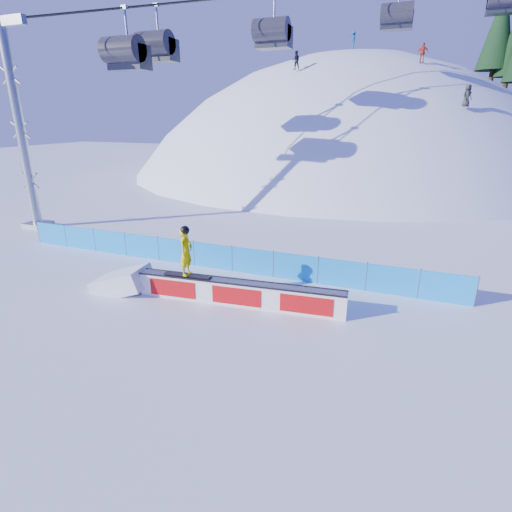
% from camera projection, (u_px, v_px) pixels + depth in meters
% --- Properties ---
extents(ground, '(160.00, 160.00, 0.00)m').
position_uv_depth(ground, '(158.00, 308.00, 14.89)').
color(ground, white).
rests_on(ground, ground).
extents(snow_hill, '(64.00, 64.00, 64.00)m').
position_uv_depth(snow_hill, '(337.00, 297.00, 57.71)').
color(snow_hill, white).
rests_on(snow_hill, ground).
extents(safety_fence, '(22.05, 0.05, 1.30)m').
position_uv_depth(safety_fence, '(213.00, 256.00, 18.64)').
color(safety_fence, '#1190F2').
rests_on(safety_fence, ground).
extents(rail_box, '(8.07, 1.35, 0.97)m').
position_uv_depth(rail_box, '(238.00, 293.00, 15.05)').
color(rail_box, white).
rests_on(rail_box, ground).
extents(snow_ramp, '(2.48, 1.69, 1.46)m').
position_uv_depth(snow_ramp, '(123.00, 290.00, 16.51)').
color(snow_ramp, white).
rests_on(snow_ramp, ground).
extents(snowboarder, '(1.92, 0.69, 1.98)m').
position_uv_depth(snowboarder, '(186.00, 252.00, 15.10)').
color(snowboarder, black).
rests_on(snowboarder, rail_box).
extents(distant_skiers, '(15.72, 11.60, 7.76)m').
position_uv_depth(distant_skiers, '(372.00, 58.00, 37.50)').
color(distant_skiers, black).
rests_on(distant_skiers, ground).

